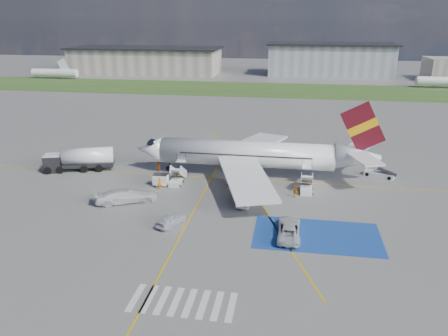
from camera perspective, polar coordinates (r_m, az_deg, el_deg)
The scene contains 22 objects.
ground at distance 54.07m, azimuth 1.19°, elevation -6.02°, with size 400.00×400.00×0.00m, color #60605E.
grass_strip at distance 145.39m, azimuth 6.52°, elevation 10.11°, with size 400.00×30.00×0.01m, color #2D4C1E.
taxiway_line_main at distance 65.02m, azimuth 2.67°, elevation -1.52°, with size 120.00×0.20×0.01m, color gold.
taxiway_line_cross at distance 46.34m, azimuth -6.83°, elevation -10.80°, with size 0.20×60.00×0.01m, color gold.
taxiway_line_diag at distance 65.02m, azimuth 2.67°, elevation -1.52°, with size 0.20×60.00×0.01m, color gold.
staging_box at distance 50.19m, azimuth 12.04°, elevation -8.61°, with size 14.00×8.00×0.01m, color navy.
crosswalk at distance 39.16m, azimuth -5.41°, elevation -17.05°, with size 9.00×4.00×0.01m.
terminal_west at distance 189.60m, azimuth -10.15°, elevation 13.62°, with size 60.00×22.00×10.00m, color gray.
terminal_centre at distance 184.65m, azimuth 13.65°, elevation 13.55°, with size 48.00×18.00×12.00m, color gray.
airliner at distance 65.65m, azimuth 4.22°, elevation 1.79°, with size 36.81×32.95×11.92m.
airstairs_fwd at distance 63.48m, azimuth -6.22°, elevation -1.56°, with size 1.90×5.20×3.60m.
airstairs_aft at distance 61.43m, azimuth 10.69°, elevation -2.52°, with size 1.90×5.20×3.60m.
fuel_tanker at distance 72.13m, azimuth -18.30°, elevation 0.88°, with size 10.78×5.71×3.57m.
gpu_cart at distance 63.15m, azimuth -8.26°, elevation -1.60°, with size 2.15×1.42×1.76m.
belt_loader at distance 70.07m, azimuth 19.64°, elevation -0.81°, with size 4.79×3.08×1.40m.
car_silver_a at distance 51.41m, azimuth -6.92°, elevation -6.72°, with size 1.66×4.12×1.40m, color silver.
car_silver_b at distance 56.30m, azimuth 2.94°, elevation -4.16°, with size 1.53×4.40×1.45m, color #B8BAC0.
van_white_a at distance 49.33m, azimuth 8.49°, elevation -7.61°, with size 2.43×5.28×1.98m, color silver.
van_white_b at distance 58.31m, azimuth -12.71°, elevation -3.31°, with size 2.42×5.96×2.34m, color silver.
crew_fwd at distance 61.70m, azimuth -8.38°, elevation -2.04°, with size 0.63×0.42×1.74m, color orange.
crew_nose at distance 68.81m, azimuth -8.57°, elevation 0.18°, with size 0.78×0.61×1.61m, color orange.
crew_aft at distance 59.20m, azimuth 9.27°, elevation -3.05°, with size 1.00×0.42×1.71m, color orange.
Camera 1 is at (6.68, -48.36, 23.23)m, focal length 35.00 mm.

